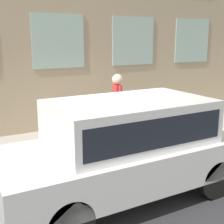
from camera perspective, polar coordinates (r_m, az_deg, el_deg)
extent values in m
plane|color=#2D2D30|center=(7.22, -1.35, -9.63)|extent=(80.00, 80.00, 0.00)
cube|color=#A8A093|center=(8.36, -5.84, -5.81)|extent=(2.77, 60.00, 0.18)
cube|color=#9EBCB2|center=(11.89, 14.45, 12.50)|extent=(0.03, 1.55, 1.51)
cube|color=#9EBCB2|center=(10.31, 3.94, 12.82)|extent=(0.03, 1.55, 1.51)
cube|color=#9EBCB2|center=(9.17, -9.75, 12.61)|extent=(0.03, 1.55, 1.51)
cylinder|color=red|center=(7.74, -1.01, -6.46)|extent=(0.33, 0.33, 0.04)
cylinder|color=red|center=(7.65, -1.02, -4.34)|extent=(0.24, 0.24, 0.64)
sphere|color=maroon|center=(7.56, -1.03, -2.03)|extent=(0.26, 0.26, 0.26)
cylinder|color=black|center=(7.54, -1.03, -1.47)|extent=(0.09, 0.09, 0.10)
cylinder|color=red|center=(7.71, 0.10, -3.61)|extent=(0.09, 0.10, 0.09)
cylinder|color=red|center=(7.55, -2.17, -3.98)|extent=(0.09, 0.10, 0.09)
cylinder|color=#998466|center=(8.23, 1.24, -2.34)|extent=(0.12, 0.12, 0.84)
cylinder|color=#998466|center=(8.38, 0.64, -2.06)|extent=(0.12, 0.12, 0.84)
cube|color=red|center=(8.14, 0.96, 2.79)|extent=(0.23, 0.16, 0.63)
cylinder|color=red|center=(8.00, 1.55, 2.72)|extent=(0.10, 0.10, 0.60)
cylinder|color=red|center=(8.27, 0.39, 3.08)|extent=(0.10, 0.10, 0.60)
sphere|color=beige|center=(8.07, 0.97, 5.97)|extent=(0.28, 0.28, 0.28)
cylinder|color=black|center=(4.58, -7.85, -19.30)|extent=(0.24, 0.70, 0.70)
cylinder|color=black|center=(5.99, -13.89, -11.37)|extent=(0.24, 0.70, 0.70)
cylinder|color=black|center=(6.03, 18.08, -11.50)|extent=(0.24, 0.70, 0.70)
cylinder|color=black|center=(7.16, 8.21, -6.97)|extent=(0.24, 0.70, 0.70)
cube|color=white|center=(5.65, 2.17, -8.83)|extent=(1.91, 4.49, 0.67)
cube|color=white|center=(5.48, 3.23, -1.70)|extent=(1.68, 2.78, 0.76)
cube|color=#1E232D|center=(5.48, 3.23, -1.70)|extent=(1.69, 2.56, 0.49)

